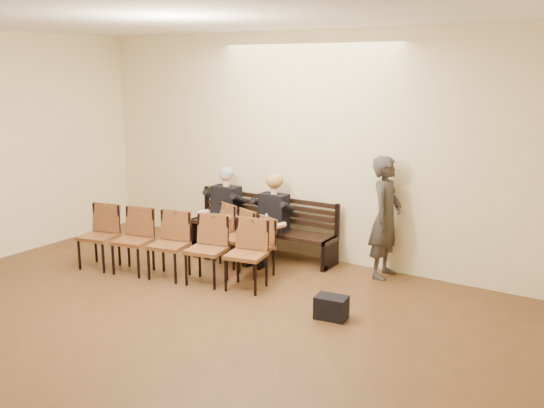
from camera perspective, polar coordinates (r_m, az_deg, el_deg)
The scene contains 11 objects.
ground at distance 6.30m, azimuth -20.91°, elevation -16.23°, with size 10.00×10.00×0.00m, color brown.
room_walls at distance 6.04m, azimuth -16.82°, elevation 8.19°, with size 8.02×10.01×3.51m.
bench at distance 9.77m, azimuth -1.09°, elevation -3.46°, with size 2.60×0.90×0.45m, color black.
seated_man at distance 9.93m, azimuth -4.66°, elevation -0.48°, with size 0.57×0.79×1.37m, color black, non-canonical shape.
seated_woman at distance 9.42m, azimuth -0.13°, elevation -1.48°, with size 0.55×0.76×1.28m, color black, non-canonical shape.
laptop at distance 9.85m, azimuth -5.12°, elevation -1.26°, with size 0.35×0.27×0.25m, color silver.
water_bottle at distance 9.17m, azimuth -0.52°, elevation -2.40°, with size 0.07×0.07×0.21m, color silver.
bag at distance 7.42m, azimuth 5.61°, elevation -9.66°, with size 0.38×0.26×0.28m, color black.
passerby at distance 8.71m, azimuth 10.68°, elevation -0.39°, with size 0.74×0.48×2.02m, color #322E29.
chair_row_front at distance 9.21m, azimuth -3.40°, elevation -3.24°, with size 1.51×0.46×0.84m, color brown.
chair_row_back at distance 8.76m, azimuth -9.72°, elevation -3.88°, with size 2.92×0.52×0.95m, color brown.
Camera 1 is at (4.59, -3.12, 2.97)m, focal length 40.00 mm.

